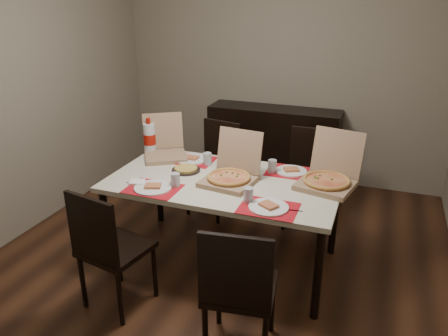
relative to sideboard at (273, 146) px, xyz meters
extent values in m
cube|color=#432514|center=(0.00, -1.78, -0.46)|extent=(3.80, 4.00, 0.02)
cube|color=gray|center=(0.00, 0.23, 0.85)|extent=(3.80, 0.02, 2.60)
cube|color=gray|center=(-1.91, -1.78, 0.85)|extent=(0.02, 4.00, 2.60)
cube|color=black|center=(0.00, 0.00, 0.00)|extent=(1.50, 0.40, 0.90)
cube|color=beige|center=(0.05, -1.79, 0.28)|extent=(1.80, 1.00, 0.04)
cylinder|color=black|center=(-0.79, -2.23, -0.10)|extent=(0.06, 0.06, 0.71)
cylinder|color=black|center=(0.89, -2.23, -0.10)|extent=(0.06, 0.06, 0.71)
cylinder|color=black|center=(-0.79, -1.35, -0.10)|extent=(0.06, 0.06, 0.71)
cylinder|color=black|center=(0.89, -1.35, -0.10)|extent=(0.06, 0.06, 0.71)
cube|color=black|center=(-0.48, -2.55, 0.00)|extent=(0.49, 0.49, 0.04)
cube|color=black|center=(-0.52, -2.74, 0.25)|extent=(0.42, 0.11, 0.46)
cylinder|color=black|center=(-0.69, -2.69, -0.24)|extent=(0.04, 0.04, 0.43)
cylinder|color=black|center=(-0.34, -2.76, -0.24)|extent=(0.04, 0.04, 0.43)
cylinder|color=black|center=(-0.62, -2.34, -0.24)|extent=(0.04, 0.04, 0.43)
cylinder|color=black|center=(-0.27, -2.41, -0.24)|extent=(0.04, 0.04, 0.43)
cube|color=black|center=(0.48, -2.66, 0.00)|extent=(0.47, 0.47, 0.04)
cube|color=black|center=(0.51, -2.85, 0.25)|extent=(0.42, 0.09, 0.46)
cylinder|color=black|center=(0.33, -2.87, -0.24)|extent=(0.04, 0.04, 0.43)
cylinder|color=black|center=(0.28, -2.51, -0.24)|extent=(0.04, 0.04, 0.43)
cylinder|color=black|center=(0.64, -2.46, -0.24)|extent=(0.04, 0.04, 0.43)
cube|color=black|center=(-0.37, -0.99, 0.00)|extent=(0.49, 0.49, 0.04)
cube|color=black|center=(-0.34, -0.80, 0.25)|extent=(0.42, 0.11, 0.46)
cylinder|color=black|center=(-0.16, -0.85, -0.24)|extent=(0.04, 0.04, 0.43)
cylinder|color=black|center=(-0.52, -0.78, -0.24)|extent=(0.04, 0.04, 0.43)
cylinder|color=black|center=(-0.23, -1.20, -0.24)|extent=(0.04, 0.04, 0.43)
cylinder|color=black|center=(-0.59, -1.13, -0.24)|extent=(0.04, 0.04, 0.43)
cube|color=black|center=(0.57, -0.91, 0.00)|extent=(0.44, 0.44, 0.04)
cube|color=black|center=(0.56, -0.72, 0.25)|extent=(0.42, 0.05, 0.46)
cylinder|color=black|center=(0.75, -0.73, -0.24)|extent=(0.04, 0.04, 0.43)
cylinder|color=black|center=(0.39, -0.74, -0.24)|extent=(0.04, 0.04, 0.43)
cylinder|color=black|center=(0.76, -1.09, -0.24)|extent=(0.04, 0.04, 0.43)
cylinder|color=black|center=(0.40, -1.10, -0.24)|extent=(0.04, 0.04, 0.43)
cube|color=red|center=(-0.39, -2.14, 0.30)|extent=(0.40, 0.30, 0.00)
cylinder|color=white|center=(-0.39, -2.14, 0.31)|extent=(0.28, 0.28, 0.01)
cube|color=tan|center=(-0.39, -2.14, 0.33)|extent=(0.14, 0.12, 0.02)
cylinder|color=#A9ABB4|center=(-0.25, -2.04, 0.36)|extent=(0.07, 0.07, 0.11)
cube|color=#B2B2B7|center=(-0.55, -2.09, 0.30)|extent=(0.20, 0.04, 0.00)
cube|color=white|center=(-0.55, -2.10, 0.31)|extent=(0.13, 0.13, 0.02)
cube|color=red|center=(0.51, -2.14, 0.30)|extent=(0.40, 0.30, 0.00)
cylinder|color=white|center=(0.51, -2.14, 0.31)|extent=(0.28, 0.28, 0.01)
cube|color=tan|center=(0.51, -2.14, 0.33)|extent=(0.15, 0.14, 0.02)
cylinder|color=#A9ABB4|center=(0.35, -2.10, 0.36)|extent=(0.07, 0.07, 0.11)
cube|color=#B2B2B7|center=(0.64, -2.12, 0.30)|extent=(0.20, 0.04, 0.00)
cube|color=red|center=(-0.37, -1.48, 0.30)|extent=(0.40, 0.30, 0.00)
cylinder|color=white|center=(-0.37, -1.48, 0.31)|extent=(0.29, 0.29, 0.01)
cube|color=tan|center=(-0.37, -1.48, 0.33)|extent=(0.12, 0.09, 0.02)
cylinder|color=#A9ABB4|center=(-0.19, -1.54, 0.36)|extent=(0.07, 0.07, 0.11)
cube|color=#B2B2B7|center=(-0.59, -1.45, 0.30)|extent=(0.20, 0.04, 0.00)
cube|color=white|center=(-0.53, -1.44, 0.31)|extent=(0.13, 0.13, 0.02)
cube|color=red|center=(0.51, -1.45, 0.30)|extent=(0.40, 0.30, 0.00)
cylinder|color=white|center=(0.51, -1.45, 0.31)|extent=(0.26, 0.26, 0.01)
cube|color=tan|center=(0.51, -1.45, 0.33)|extent=(0.15, 0.13, 0.02)
cylinder|color=#A9ABB4|center=(0.37, -1.51, 0.36)|extent=(0.07, 0.07, 0.11)
cube|color=#B2B2B7|center=(0.65, -1.45, 0.30)|extent=(0.20, 0.04, 0.00)
cube|color=white|center=(0.14, -1.84, 0.31)|extent=(0.15, 0.15, 0.02)
cube|color=#917154|center=(0.11, -1.84, 0.32)|extent=(0.42, 0.42, 0.04)
cube|color=#917154|center=(0.13, -1.65, 0.51)|extent=(0.38, 0.13, 0.34)
cylinder|color=tan|center=(0.11, -1.84, 0.35)|extent=(0.36, 0.36, 0.02)
cube|color=#917154|center=(0.83, -1.65, 0.32)|extent=(0.47, 0.47, 0.04)
cube|color=#917154|center=(0.87, -1.45, 0.52)|extent=(0.41, 0.17, 0.36)
cylinder|color=tan|center=(0.83, -1.65, 0.35)|extent=(0.40, 0.40, 0.02)
cube|color=#917154|center=(-0.61, -1.51, 0.32)|extent=(0.49, 0.49, 0.04)
cube|color=#917154|center=(-0.71, -1.36, 0.50)|extent=(0.34, 0.26, 0.32)
cylinder|color=black|center=(-0.31, -1.73, 0.31)|extent=(0.24, 0.24, 0.01)
cylinder|color=#D5B352|center=(-0.31, -1.73, 0.32)|extent=(0.19, 0.19, 0.02)
imported|color=white|center=(0.22, -1.65, 0.32)|extent=(0.17, 0.17, 0.03)
cylinder|color=silver|center=(-0.81, -1.44, 0.44)|extent=(0.11, 0.11, 0.28)
cylinder|color=#A21207|center=(-0.81, -1.44, 0.43)|extent=(0.11, 0.11, 0.10)
cylinder|color=#A21207|center=(-0.81, -1.44, 0.60)|extent=(0.04, 0.04, 0.05)
camera|label=1|loc=(1.15, -4.75, 1.68)|focal=35.00mm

